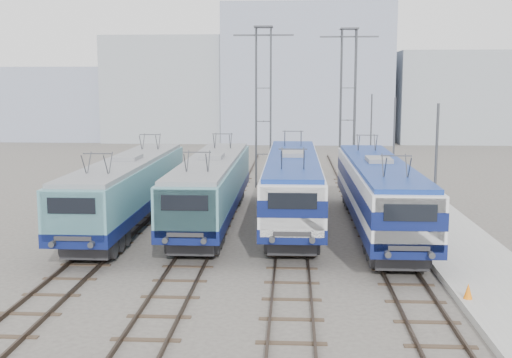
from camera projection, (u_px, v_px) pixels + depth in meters
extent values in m
plane|color=#514C47|center=(240.00, 268.00, 27.58)|extent=(160.00, 160.00, 0.00)
cube|color=#9E9E99|center=(438.00, 226.00, 34.87)|extent=(4.00, 70.00, 0.30)
cube|color=#0B1549|center=(129.00, 201.00, 35.39)|extent=(2.90, 18.34, 0.61)
cube|color=teal|center=(129.00, 180.00, 35.21)|extent=(2.85, 18.34, 1.83)
cube|color=teal|center=(75.00, 216.00, 26.53)|extent=(2.62, 0.71, 2.08)
cube|color=slate|center=(128.00, 161.00, 35.06)|extent=(2.62, 17.61, 0.20)
cube|color=#262628|center=(96.00, 242.00, 29.47)|extent=(2.14, 3.67, 0.69)
cube|color=#262628|center=(154.00, 196.00, 41.54)|extent=(2.14, 3.67, 0.69)
cube|color=#0B1549|center=(212.00, 199.00, 36.03)|extent=(2.90, 18.32, 0.61)
cube|color=teal|center=(212.00, 178.00, 35.84)|extent=(2.85, 18.32, 1.83)
cube|color=teal|center=(186.00, 213.00, 27.18)|extent=(2.62, 0.71, 2.08)
cube|color=slate|center=(212.00, 160.00, 35.69)|extent=(2.62, 17.58, 0.20)
cube|color=#262628|center=(196.00, 239.00, 30.11)|extent=(2.14, 3.66, 0.69)
cube|color=#262628|center=(224.00, 194.00, 42.17)|extent=(2.14, 3.66, 0.69)
cube|color=#0B1549|center=(292.00, 198.00, 36.28)|extent=(2.99, 18.87, 0.63)
cube|color=silver|center=(293.00, 176.00, 36.09)|extent=(2.94, 18.87, 1.89)
cube|color=#0B1549|center=(293.00, 177.00, 36.10)|extent=(2.98, 18.89, 0.73)
cube|color=silver|center=(292.00, 211.00, 27.17)|extent=(2.70, 0.73, 2.14)
cube|color=navy|center=(293.00, 157.00, 35.94)|extent=(2.70, 18.12, 0.21)
cube|color=#262628|center=(292.00, 238.00, 30.19)|extent=(2.20, 3.77, 0.71)
cube|color=#262628|center=(292.00, 193.00, 42.61)|extent=(2.20, 3.77, 0.71)
cube|color=#0B1549|center=(377.00, 206.00, 33.90)|extent=(2.95, 18.66, 0.62)
cube|color=silver|center=(378.00, 183.00, 33.71)|extent=(2.90, 18.66, 1.87)
cube|color=#0B1549|center=(378.00, 184.00, 33.72)|extent=(2.94, 18.68, 0.73)
cube|color=silver|center=(408.00, 223.00, 24.89)|extent=(2.67, 0.73, 2.11)
cube|color=navy|center=(379.00, 163.00, 33.56)|extent=(2.67, 17.91, 0.21)
cube|color=#262628|center=(395.00, 251.00, 27.87)|extent=(2.18, 3.73, 0.70)
cube|color=#262628|center=(364.00, 200.00, 40.15)|extent=(2.18, 3.73, 0.70)
cylinder|color=#3F4247|center=(256.00, 108.00, 47.90)|extent=(0.10, 0.10, 12.00)
cylinder|color=#3F4247|center=(270.00, 108.00, 47.83)|extent=(0.10, 0.10, 12.00)
cylinder|color=#3F4247|center=(257.00, 108.00, 48.98)|extent=(0.10, 0.10, 12.00)
cylinder|color=#3F4247|center=(271.00, 108.00, 48.92)|extent=(0.10, 0.10, 12.00)
cube|color=#3F4247|center=(264.00, 35.00, 47.61)|extent=(4.50, 0.12, 0.12)
cylinder|color=#3F4247|center=(341.00, 108.00, 49.50)|extent=(0.10, 0.10, 12.00)
cylinder|color=#3F4247|center=(355.00, 108.00, 49.44)|extent=(0.10, 0.10, 12.00)
cylinder|color=#3F4247|center=(340.00, 107.00, 50.59)|extent=(0.10, 0.10, 12.00)
cylinder|color=#3F4247|center=(354.00, 107.00, 50.52)|extent=(0.10, 0.10, 12.00)
cube|color=#3F4247|center=(349.00, 37.00, 49.21)|extent=(4.50, 0.12, 0.12)
cylinder|color=#3F4247|center=(435.00, 182.00, 28.54)|extent=(0.12, 0.12, 7.00)
cylinder|color=#3F4247|center=(394.00, 153.00, 40.39)|extent=(0.12, 0.12, 7.00)
cylinder|color=#3F4247|center=(371.00, 137.00, 52.24)|extent=(0.12, 0.12, 7.00)
cone|color=orange|center=(468.00, 291.00, 22.71)|extent=(0.32, 0.32, 0.56)
cube|color=#919AA1|center=(176.00, 89.00, 88.55)|extent=(18.00, 12.00, 14.00)
cube|color=#8A94AC|center=(306.00, 75.00, 87.23)|extent=(22.00, 14.00, 18.00)
cube|color=#919AA1|center=(454.00, 97.00, 86.53)|extent=(16.00, 12.00, 12.00)
cube|color=#8A94AC|center=(63.00, 104.00, 89.76)|extent=(14.00, 10.00, 10.00)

